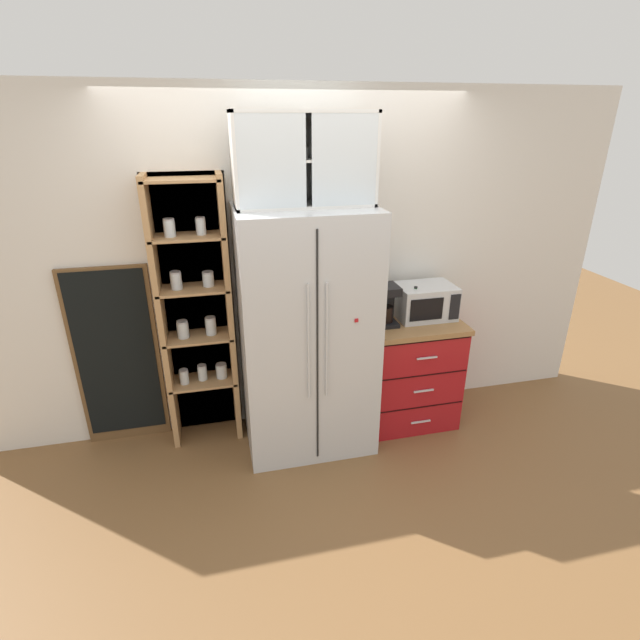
{
  "coord_description": "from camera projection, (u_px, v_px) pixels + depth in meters",
  "views": [
    {
      "loc": [
        -0.63,
        -3.06,
        2.33
      ],
      "look_at": [
        0.1,
        0.01,
        0.99
      ],
      "focal_mm": 26.81,
      "sensor_mm": 36.0,
      "label": 1
    }
  ],
  "objects": [
    {
      "name": "counter_cabinet",
      "position": [
        409.0,
        370.0,
        3.86
      ],
      "size": [
        0.73,
        0.58,
        0.88
      ],
      "color": "#A8161C",
      "rests_on": "ground"
    },
    {
      "name": "refrigerator",
      "position": [
        307.0,
        333.0,
        3.44
      ],
      "size": [
        0.93,
        0.71,
        1.8
      ],
      "color": "silver",
      "rests_on": "ground"
    },
    {
      "name": "bottle_amber",
      "position": [
        412.0,
        306.0,
        3.69
      ],
      "size": [
        0.07,
        0.07,
        0.24
      ],
      "color": "brown",
      "rests_on": "counter_cabinet"
    },
    {
      "name": "wall_back_cream",
      "position": [
        295.0,
        267.0,
        3.64
      ],
      "size": [
        5.12,
        0.1,
        2.55
      ],
      "primitive_type": "cube",
      "color": "silver",
      "rests_on": "ground"
    },
    {
      "name": "mug_charcoal",
      "position": [
        413.0,
        315.0,
        3.68
      ],
      "size": [
        0.12,
        0.09,
        0.09
      ],
      "color": "#2D2D33",
      "rests_on": "counter_cabinet"
    },
    {
      "name": "upper_cabinet",
      "position": [
        303.0,
        160.0,
        3.01
      ],
      "size": [
        0.89,
        0.32,
        0.58
      ],
      "color": "silver",
      "rests_on": "refrigerator"
    },
    {
      "name": "chalkboard_menu",
      "position": [
        117.0,
        357.0,
        3.51
      ],
      "size": [
        0.6,
        0.04,
        1.39
      ],
      "color": "brown",
      "rests_on": "ground"
    },
    {
      "name": "bottle_green",
      "position": [
        414.0,
        306.0,
        3.64
      ],
      "size": [
        0.06,
        0.06,
        0.28
      ],
      "color": "#285B33",
      "rests_on": "counter_cabinet"
    },
    {
      "name": "coffee_maker",
      "position": [
        385.0,
        304.0,
        3.58
      ],
      "size": [
        0.17,
        0.2,
        0.31
      ],
      "color": "black",
      "rests_on": "counter_cabinet"
    },
    {
      "name": "mug_sage",
      "position": [
        417.0,
        318.0,
        3.61
      ],
      "size": [
        0.12,
        0.09,
        0.09
      ],
      "color": "#8CA37F",
      "rests_on": "counter_cabinet"
    },
    {
      "name": "ground_plane",
      "position": [
        308.0,
        436.0,
        3.79
      ],
      "size": [
        10.83,
        10.83,
        0.0
      ],
      "primitive_type": "plane",
      "color": "brown"
    },
    {
      "name": "microwave",
      "position": [
        425.0,
        301.0,
        3.7
      ],
      "size": [
        0.44,
        0.33,
        0.26
      ],
      "color": "silver",
      "rests_on": "counter_cabinet"
    },
    {
      "name": "pantry_shelf_column",
      "position": [
        196.0,
        311.0,
        3.47
      ],
      "size": [
        0.55,
        0.3,
        2.0
      ],
      "color": "brown",
      "rests_on": "ground"
    }
  ]
}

